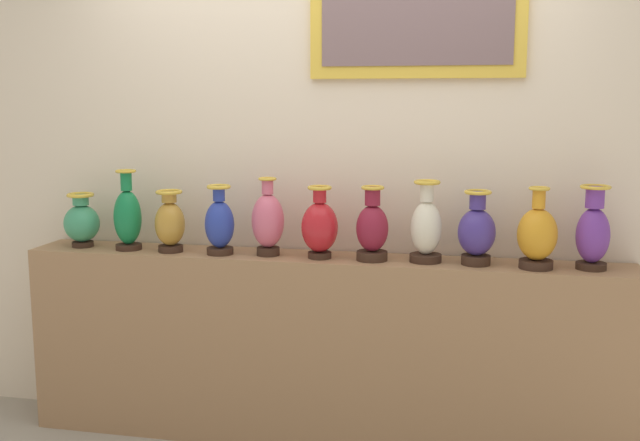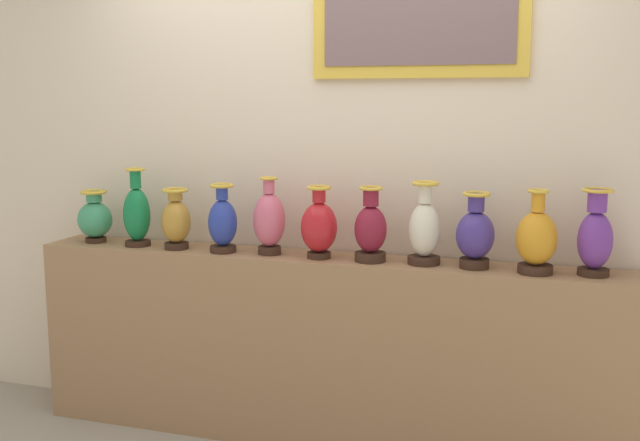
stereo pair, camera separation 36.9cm
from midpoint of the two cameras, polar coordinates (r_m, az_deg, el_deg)
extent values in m
plane|color=gray|center=(4.03, -2.73, -16.32)|extent=(10.41, 10.41, 0.00)
cube|color=#99704C|center=(3.85, -2.78, -9.82)|extent=(3.01, 0.32, 0.97)
cube|color=beige|center=(3.86, -2.05, 5.33)|extent=(4.41, 0.10, 2.95)
cube|color=gold|center=(3.73, 4.42, 16.00)|extent=(1.03, 0.03, 0.69)
cube|color=#6D5556|center=(3.71, 4.38, 16.03)|extent=(0.91, 0.01, 0.57)
cylinder|color=#382319|center=(4.21, -19.92, -1.71)|extent=(0.11, 0.11, 0.03)
ellipsoid|color=#388C60|center=(4.20, -20.00, -0.23)|extent=(0.18, 0.18, 0.19)
cylinder|color=#388C60|center=(4.18, -20.09, 1.45)|extent=(0.08, 0.08, 0.05)
torus|color=gold|center=(4.18, -20.11, 1.81)|extent=(0.14, 0.14, 0.02)
cylinder|color=#382319|center=(4.06, -16.80, -1.94)|extent=(0.13, 0.13, 0.03)
ellipsoid|color=#14723D|center=(4.04, -16.90, 0.20)|extent=(0.14, 0.14, 0.28)
cylinder|color=#14723D|center=(4.01, -17.03, 2.87)|extent=(0.06, 0.06, 0.10)
torus|color=gold|center=(4.01, -17.06, 3.58)|extent=(0.10, 0.10, 0.01)
cylinder|color=#382319|center=(3.95, -13.87, -2.10)|extent=(0.13, 0.13, 0.03)
ellipsoid|color=#B27F2D|center=(3.92, -13.94, -0.28)|extent=(0.15, 0.15, 0.22)
cylinder|color=#B27F2D|center=(3.90, -14.02, 1.71)|extent=(0.07, 0.07, 0.05)
torus|color=gold|center=(3.90, -14.03, 2.09)|extent=(0.14, 0.14, 0.02)
cylinder|color=#382319|center=(3.83, -10.31, -2.30)|extent=(0.13, 0.13, 0.03)
ellipsoid|color=#263899|center=(3.81, -10.37, -0.31)|extent=(0.15, 0.15, 0.24)
cylinder|color=#263899|center=(3.79, -10.43, 1.98)|extent=(0.06, 0.06, 0.07)
torus|color=gold|center=(3.78, -10.45, 2.51)|extent=(0.12, 0.12, 0.02)
cylinder|color=#382319|center=(3.77, -6.74, -2.35)|extent=(0.11, 0.11, 0.04)
ellipsoid|color=#CC5972|center=(3.74, -6.78, -0.04)|extent=(0.16, 0.16, 0.27)
cylinder|color=#CC5972|center=(3.72, -6.83, 2.56)|extent=(0.06, 0.06, 0.08)
torus|color=gold|center=(3.72, -6.84, 3.13)|extent=(0.09, 0.09, 0.01)
cylinder|color=#382319|center=(3.68, -2.89, -2.65)|extent=(0.12, 0.12, 0.03)
ellipsoid|color=red|center=(3.66, -2.91, -0.54)|extent=(0.18, 0.18, 0.24)
cylinder|color=red|center=(3.63, -2.93, 1.92)|extent=(0.06, 0.06, 0.07)
torus|color=gold|center=(3.63, -2.94, 2.48)|extent=(0.12, 0.12, 0.02)
cylinder|color=#382319|center=(3.63, 1.05, -2.71)|extent=(0.15, 0.15, 0.04)
ellipsoid|color=maroon|center=(3.60, 1.06, -0.62)|extent=(0.15, 0.15, 0.22)
cylinder|color=maroon|center=(3.58, 1.07, 1.81)|extent=(0.07, 0.07, 0.09)
torus|color=gold|center=(3.58, 1.07, 2.49)|extent=(0.11, 0.11, 0.02)
cylinder|color=#382319|center=(3.61, 5.09, -2.86)|extent=(0.15, 0.15, 0.04)
ellipsoid|color=beige|center=(3.58, 5.13, -0.59)|extent=(0.15, 0.15, 0.25)
cylinder|color=beige|center=(3.56, 5.17, 2.15)|extent=(0.06, 0.06, 0.09)
torus|color=gold|center=(3.55, 5.18, 2.88)|extent=(0.13, 0.13, 0.02)
cylinder|color=#382319|center=(3.58, 8.82, -2.99)|extent=(0.14, 0.14, 0.04)
ellipsoid|color=#3F2D7F|center=(3.55, 8.88, -0.91)|extent=(0.18, 0.18, 0.22)
cylinder|color=#3F2D7F|center=(3.53, 8.94, 1.48)|extent=(0.08, 0.08, 0.08)
torus|color=gold|center=(3.52, 8.95, 2.12)|extent=(0.13, 0.13, 0.02)
cylinder|color=#382319|center=(3.55, 13.18, -3.26)|extent=(0.15, 0.15, 0.04)
ellipsoid|color=orange|center=(3.52, 13.26, -1.05)|extent=(0.18, 0.18, 0.24)
cylinder|color=orange|center=(3.50, 13.36, 1.61)|extent=(0.06, 0.06, 0.09)
torus|color=gold|center=(3.49, 13.39, 2.35)|extent=(0.10, 0.10, 0.02)
cylinder|color=#382319|center=(3.60, 17.09, -3.33)|extent=(0.14, 0.14, 0.03)
ellipsoid|color=#6B3393|center=(3.57, 17.19, -1.11)|extent=(0.15, 0.15, 0.25)
cylinder|color=#6B3393|center=(3.54, 17.33, 1.66)|extent=(0.08, 0.08, 0.10)
torus|color=gold|center=(3.54, 17.36, 2.42)|extent=(0.14, 0.14, 0.02)
camera|label=1|loc=(0.18, -92.86, -0.46)|focal=42.34mm
camera|label=2|loc=(0.18, 87.14, 0.46)|focal=42.34mm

